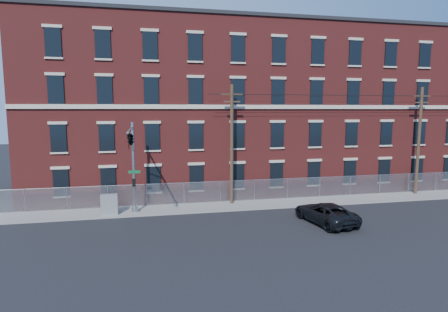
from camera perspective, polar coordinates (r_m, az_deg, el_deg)
name	(u,v)px	position (r m, az deg, el deg)	size (l,w,h in m)	color
ground	(221,226)	(25.76, -0.40, -10.97)	(140.00, 140.00, 0.00)	black
sidewalk	(342,200)	(34.44, 17.97, -6.52)	(65.00, 3.00, 0.12)	gray
mill_building	(303,109)	(41.47, 12.28, 7.23)	(55.30, 14.32, 16.30)	maroon
chain_link_fence	(335,186)	(35.33, 17.00, -4.49)	(59.06, 0.06, 1.85)	#A5A8AD
traffic_signal_mast	(132,148)	(26.34, -14.28, 1.22)	(0.90, 6.75, 7.00)	#9EA0A5
utility_pole_near	(232,142)	(30.48, 1.22, 2.14)	(1.80, 0.28, 10.00)	#473323
utility_pole_mid	(419,139)	(38.70, 28.20, 2.37)	(1.80, 0.28, 10.00)	#473323
overhead_wires	(422,98)	(38.62, 28.54, 7.97)	(40.00, 0.62, 0.62)	black
pickup_truck	(325,213)	(27.31, 15.55, -8.57)	(2.42, 5.25, 1.46)	black
utility_cabinet	(109,205)	(29.25, -17.51, -7.26)	(1.24, 0.62, 1.54)	slate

